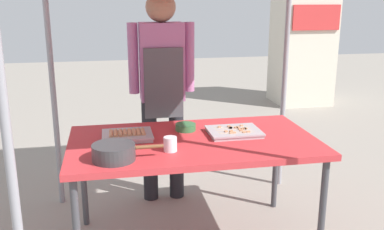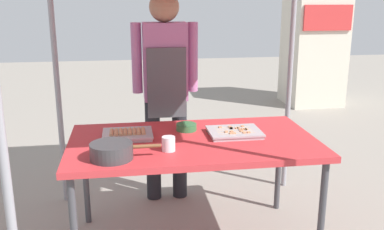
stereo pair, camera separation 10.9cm
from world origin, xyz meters
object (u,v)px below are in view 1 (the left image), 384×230
object	(u,v)px
cooking_wok	(114,152)
neighbor_stall_left	(302,49)
drink_cup_near_edge	(170,144)
vendor_woman	(162,80)
tray_grilled_sausages	(127,135)
tray_meat_skewers	(234,132)
condiment_bowl	(186,127)
stall_table	(193,147)

from	to	relation	value
cooking_wok	neighbor_stall_left	distance (m)	4.98
drink_cup_near_edge	vendor_woman	world-z (taller)	vendor_woman
cooking_wok	drink_cup_near_edge	xyz separation A→B (m)	(0.33, 0.08, -0.01)
tray_grilled_sausages	tray_meat_skewers	size ratio (longest dim) A/B	0.94
cooking_wok	neighbor_stall_left	world-z (taller)	neighbor_stall_left
tray_meat_skewers	neighbor_stall_left	world-z (taller)	neighbor_stall_left
condiment_bowl	drink_cup_near_edge	xyz separation A→B (m)	(-0.16, -0.39, 0.02)
stall_table	cooking_wok	distance (m)	0.59
tray_grilled_sausages	vendor_woman	distance (m)	0.73
stall_table	neighbor_stall_left	bearing A→B (deg)	56.53
tray_meat_skewers	cooking_wok	distance (m)	0.87
stall_table	cooking_wok	size ratio (longest dim) A/B	3.94
stall_table	tray_meat_skewers	size ratio (longest dim) A/B	4.60
tray_meat_skewers	neighbor_stall_left	xyz separation A→B (m)	(2.17, 3.67, 0.08)
tray_meat_skewers	drink_cup_near_edge	bearing A→B (deg)	-152.62
stall_table	tray_meat_skewers	xyz separation A→B (m)	(0.29, 0.05, 0.07)
drink_cup_near_edge	neighbor_stall_left	distance (m)	4.72
tray_grilled_sausages	stall_table	bearing A→B (deg)	-14.30
condiment_bowl	tray_grilled_sausages	bearing A→B (deg)	-166.96
stall_table	condiment_bowl	xyz separation A→B (m)	(-0.02, 0.20, 0.08)
stall_table	neighbor_stall_left	xyz separation A→B (m)	(2.46, 3.72, 0.15)
vendor_woman	neighbor_stall_left	size ratio (longest dim) A/B	1.00
tray_grilled_sausages	neighbor_stall_left	size ratio (longest dim) A/B	0.19
vendor_woman	neighbor_stall_left	world-z (taller)	vendor_woman
condiment_bowl	neighbor_stall_left	xyz separation A→B (m)	(2.48, 3.52, 0.07)
cooking_wok	neighbor_stall_left	bearing A→B (deg)	53.36
stall_table	neighbor_stall_left	world-z (taller)	neighbor_stall_left
tray_grilled_sausages	neighbor_stall_left	distance (m)	4.62
condiment_bowl	neighbor_stall_left	size ratio (longest dim) A/B	0.08
cooking_wok	vendor_woman	xyz separation A→B (m)	(0.40, 1.00, 0.21)
drink_cup_near_edge	vendor_woman	bearing A→B (deg)	85.62
neighbor_stall_left	cooking_wok	bearing A→B (deg)	-126.64
cooking_wok	tray_grilled_sausages	bearing A→B (deg)	76.61
tray_grilled_sausages	tray_meat_skewers	bearing A→B (deg)	-4.55
condiment_bowl	drink_cup_near_edge	distance (m)	0.43
tray_grilled_sausages	vendor_woman	bearing A→B (deg)	63.29
stall_table	drink_cup_near_edge	xyz separation A→B (m)	(-0.18, -0.19, 0.10)
cooking_wok	drink_cup_near_edge	size ratio (longest dim) A/B	4.62
cooking_wok	condiment_bowl	bearing A→B (deg)	43.91
cooking_wok	vendor_woman	distance (m)	1.10
stall_table	drink_cup_near_edge	world-z (taller)	drink_cup_near_edge
tray_meat_skewers	condiment_bowl	world-z (taller)	condiment_bowl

